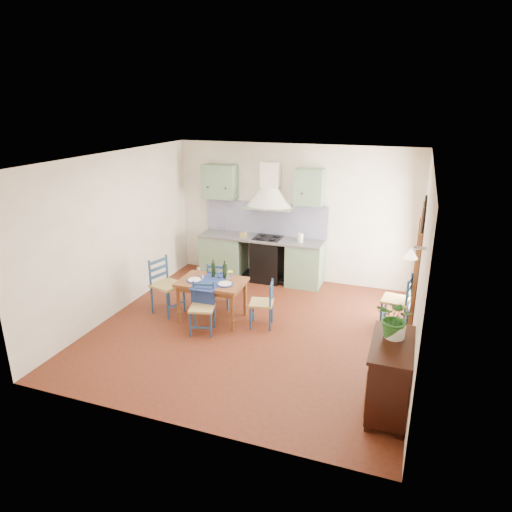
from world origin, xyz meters
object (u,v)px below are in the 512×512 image
Objects in this scene: dining_table at (212,285)px; chair_near at (202,308)px; sideboard at (390,375)px; potted_plant at (396,319)px.

chair_near is (0.04, -0.47, -0.20)m from dining_table.
dining_table is at bearing 152.95° from sideboard.
potted_plant is at bearing -24.75° from dining_table.
chair_near is at bearing 160.18° from sideboard.
chair_near is 0.79× the size of sideboard.
chair_near is 3.22m from potted_plant.
dining_table is 1.07× the size of sideboard.
chair_near is at bearing 162.77° from potted_plant.
sideboard reaches higher than chair_near.
sideboard is at bearing -90.36° from potted_plant.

